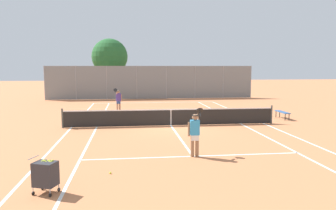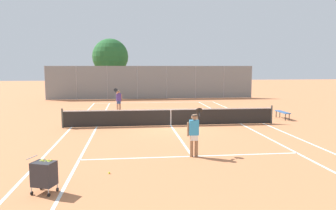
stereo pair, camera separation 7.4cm
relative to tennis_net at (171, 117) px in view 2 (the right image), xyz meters
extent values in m
plane|color=#CC7A4C|center=(0.00, 0.00, -0.51)|extent=(120.00, 120.00, 0.00)
cube|color=white|center=(0.00, 11.90, -0.51)|extent=(11.00, 0.10, 0.01)
cube|color=white|center=(-5.50, 0.00, -0.51)|extent=(0.10, 23.80, 0.01)
cube|color=white|center=(5.50, 0.00, -0.51)|extent=(0.10, 23.80, 0.01)
cube|color=white|center=(-4.13, 0.00, -0.51)|extent=(0.10, 23.80, 0.01)
cube|color=white|center=(4.13, 0.00, -0.51)|extent=(0.10, 23.80, 0.01)
cube|color=white|center=(0.00, -6.40, -0.51)|extent=(8.26, 0.10, 0.01)
cube|color=white|center=(0.00, 6.40, -0.51)|extent=(8.26, 0.10, 0.01)
cube|color=white|center=(0.00, 0.00, -0.51)|extent=(0.10, 12.80, 0.01)
cylinder|color=#474C47|center=(-5.95, 0.00, 0.03)|extent=(0.10, 0.10, 1.07)
cylinder|color=#474C47|center=(5.95, 0.00, 0.03)|extent=(0.10, 0.10, 1.07)
cube|color=black|center=(0.00, 0.00, -0.04)|extent=(11.90, 0.02, 0.89)
cube|color=white|center=(0.00, 0.00, 0.41)|extent=(11.90, 0.03, 0.06)
cube|color=white|center=(0.00, 0.00, -0.06)|extent=(0.05, 0.03, 0.89)
cube|color=#2D2D33|center=(-4.57, -9.45, 0.02)|extent=(0.68, 0.61, 0.64)
cylinder|color=#B7B7BC|center=(-4.26, -9.35, -0.35)|extent=(0.02, 0.02, 0.16)
cylinder|color=black|center=(-4.26, -9.35, -0.46)|extent=(0.06, 0.10, 0.10)
cylinder|color=#B7B7BC|center=(-4.40, -9.72, -0.35)|extent=(0.02, 0.02, 0.16)
cylinder|color=black|center=(-4.40, -9.72, -0.46)|extent=(0.06, 0.10, 0.10)
cylinder|color=#B7B7BC|center=(-4.73, -9.17, -0.35)|extent=(0.02, 0.02, 0.16)
cylinder|color=black|center=(-4.73, -9.17, -0.46)|extent=(0.06, 0.10, 0.10)
cylinder|color=#B7B7BC|center=(-4.87, -9.54, -0.35)|extent=(0.02, 0.02, 0.16)
cylinder|color=black|center=(-4.87, -9.54, -0.46)|extent=(0.06, 0.10, 0.10)
cylinder|color=#B7B7BC|center=(-4.88, -9.32, 0.44)|extent=(0.18, 0.42, 0.02)
sphere|color=#D1DB33|center=(-4.65, -9.27, 0.33)|extent=(0.07, 0.07, 0.07)
sphere|color=#D1DB33|center=(-4.58, -9.30, 0.31)|extent=(0.07, 0.07, 0.07)
sphere|color=#D1DB33|center=(-4.51, -9.32, 0.33)|extent=(0.07, 0.07, 0.07)
sphere|color=#D1DB33|center=(-4.47, -9.35, 0.33)|extent=(0.07, 0.07, 0.07)
sphere|color=#D1DB33|center=(-4.39, -9.38, 0.35)|extent=(0.07, 0.07, 0.07)
sphere|color=#D1DB33|center=(-4.67, -9.34, 0.32)|extent=(0.07, 0.07, 0.07)
sphere|color=#D1DB33|center=(-4.59, -9.36, 0.34)|extent=(0.07, 0.07, 0.07)
sphere|color=#D1DB33|center=(-4.55, -9.39, 0.31)|extent=(0.07, 0.07, 0.07)
sphere|color=#D1DB33|center=(-4.47, -9.40, 0.32)|extent=(0.07, 0.07, 0.07)
sphere|color=#D1DB33|center=(-4.42, -9.43, 0.32)|extent=(0.07, 0.07, 0.07)
cylinder|color=#936B4C|center=(-0.04, -6.44, -0.10)|extent=(0.13, 0.13, 0.82)
cylinder|color=#936B4C|center=(0.14, -6.45, -0.10)|extent=(0.13, 0.13, 0.82)
cube|color=white|center=(0.05, -6.44, 0.23)|extent=(0.29, 0.19, 0.24)
cube|color=#3399D8|center=(0.05, -6.44, 0.59)|extent=(0.35, 0.22, 0.56)
sphere|color=#936B4C|center=(0.05, -6.44, 0.98)|extent=(0.22, 0.22, 0.22)
cylinder|color=black|center=(0.05, -6.44, 1.05)|extent=(0.23, 0.23, 0.02)
cylinder|color=#936B4C|center=(-0.17, -6.43, 0.53)|extent=(0.08, 0.08, 0.52)
cylinder|color=#936B4C|center=(0.19, -6.31, 0.88)|extent=(0.10, 0.46, 0.35)
cylinder|color=black|center=(0.33, -6.06, 1.04)|extent=(0.04, 0.25, 0.22)
cylinder|color=black|center=(0.34, -5.94, 1.15)|extent=(0.29, 0.21, 0.23)
cylinder|color=tan|center=(-3.01, 5.97, -0.10)|extent=(0.13, 0.13, 0.82)
cylinder|color=tan|center=(-3.19, 5.94, -0.10)|extent=(0.13, 0.13, 0.82)
cube|color=#334C8C|center=(-3.10, 5.96, 0.23)|extent=(0.30, 0.22, 0.24)
cube|color=#4C388C|center=(-3.10, 5.96, 0.59)|extent=(0.37, 0.25, 0.56)
sphere|color=tan|center=(-3.10, 5.96, 0.98)|extent=(0.22, 0.22, 0.22)
cylinder|color=black|center=(-3.10, 5.96, 1.05)|extent=(0.23, 0.23, 0.02)
cylinder|color=tan|center=(-2.88, 5.99, 0.53)|extent=(0.08, 0.08, 0.52)
cylinder|color=tan|center=(-3.21, 5.80, 0.88)|extent=(0.15, 0.46, 0.35)
cylinder|color=black|center=(-3.30, 5.52, 1.04)|extent=(0.07, 0.25, 0.22)
cylinder|color=black|center=(-3.28, 5.40, 1.15)|extent=(0.31, 0.24, 0.23)
sphere|color=#D1DB33|center=(-1.98, 4.34, -0.48)|extent=(0.07, 0.07, 0.07)
sphere|color=#D1DB33|center=(-0.01, 4.62, -0.48)|extent=(0.07, 0.07, 0.07)
sphere|color=#D1DB33|center=(-2.96, -8.06, -0.48)|extent=(0.07, 0.07, 0.07)
sphere|color=#D1DB33|center=(-0.75, 1.56, -0.48)|extent=(0.07, 0.07, 0.07)
sphere|color=#D1DB33|center=(3.70, 7.54, -0.48)|extent=(0.07, 0.07, 0.07)
cube|color=#33598C|center=(7.39, 1.54, -0.07)|extent=(0.36, 1.50, 0.05)
cylinder|color=#262626|center=(7.26, 0.90, -0.30)|extent=(0.05, 0.05, 0.41)
cylinder|color=#262626|center=(7.26, 2.18, -0.30)|extent=(0.05, 0.05, 0.41)
cylinder|color=#262626|center=(7.51, 0.90, -0.30)|extent=(0.05, 0.05, 0.41)
cylinder|color=#262626|center=(7.51, 2.18, -0.30)|extent=(0.05, 0.05, 0.41)
cylinder|color=gray|center=(-10.57, 15.40, 1.19)|extent=(0.08, 0.08, 3.39)
cylinder|color=gray|center=(-7.55, 15.40, 1.19)|extent=(0.08, 0.08, 3.39)
cylinder|color=gray|center=(-4.53, 15.40, 1.19)|extent=(0.08, 0.08, 3.39)
cylinder|color=gray|center=(-1.51, 15.40, 1.19)|extent=(0.08, 0.08, 3.39)
cylinder|color=gray|center=(1.51, 15.40, 1.19)|extent=(0.08, 0.08, 3.39)
cylinder|color=gray|center=(4.53, 15.40, 1.19)|extent=(0.08, 0.08, 3.39)
cylinder|color=gray|center=(7.55, 15.40, 1.19)|extent=(0.08, 0.08, 3.39)
cylinder|color=gray|center=(10.57, 15.40, 1.19)|extent=(0.08, 0.08, 3.39)
cube|color=slate|center=(0.00, 15.40, 1.19)|extent=(21.15, 0.02, 3.35)
cylinder|color=brown|center=(-4.37, 18.88, 1.00)|extent=(0.23, 0.23, 3.01)
sphere|color=#26602D|center=(-4.37, 18.88, 3.89)|extent=(3.95, 3.95, 3.95)
sphere|color=#26602D|center=(-4.43, 18.55, 3.39)|extent=(2.69, 2.69, 2.69)
camera|label=1|loc=(-2.36, -18.11, 2.84)|focal=35.00mm
camera|label=2|loc=(-2.29, -18.12, 2.84)|focal=35.00mm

